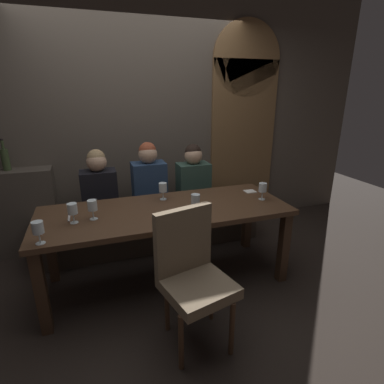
% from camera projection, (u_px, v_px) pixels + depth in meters
% --- Properties ---
extents(ground, '(9.00, 9.00, 0.00)m').
position_uv_depth(ground, '(168.00, 279.00, 2.93)').
color(ground, black).
extents(back_wall_tiled, '(6.00, 0.12, 3.00)m').
position_uv_depth(back_wall_tiled, '(139.00, 111.00, 3.54)').
color(back_wall_tiled, brown).
rests_on(back_wall_tiled, ground).
extents(arched_door, '(0.90, 0.05, 2.55)m').
position_uv_depth(arched_door, '(244.00, 120.00, 3.93)').
color(arched_door, brown).
rests_on(arched_door, ground).
extents(back_counter, '(1.10, 0.28, 0.95)m').
position_uv_depth(back_counter, '(2.00, 215.00, 3.23)').
color(back_counter, '#494138').
rests_on(back_counter, ground).
extents(dining_table, '(2.20, 0.84, 0.74)m').
position_uv_depth(dining_table, '(166.00, 218.00, 2.72)').
color(dining_table, '#412B1C').
rests_on(dining_table, ground).
extents(banquette_bench, '(2.50, 0.44, 0.45)m').
position_uv_depth(banquette_bench, '(152.00, 228.00, 3.48)').
color(banquette_bench, '#40352A').
rests_on(banquette_bench, ground).
extents(chair_near_side, '(0.53, 0.53, 0.98)m').
position_uv_depth(chair_near_side, '(192.00, 269.00, 2.10)').
color(chair_near_side, '#4C3321').
rests_on(chair_near_side, ground).
extents(diner_redhead, '(0.36, 0.24, 0.73)m').
position_uv_depth(diner_redhead, '(99.00, 186.00, 3.13)').
color(diner_redhead, black).
rests_on(diner_redhead, banquette_bench).
extents(diner_bearded, '(0.36, 0.24, 0.77)m').
position_uv_depth(diner_bearded, '(149.00, 180.00, 3.28)').
color(diner_bearded, navy).
rests_on(diner_bearded, banquette_bench).
extents(diner_far_end, '(0.36, 0.24, 0.72)m').
position_uv_depth(diner_far_end, '(193.00, 177.00, 3.46)').
color(diner_far_end, '#2D473D').
rests_on(diner_far_end, banquette_bench).
extents(wine_bottle_pale_label, '(0.08, 0.08, 0.33)m').
position_uv_depth(wine_bottle_pale_label, '(5.00, 159.00, 3.10)').
color(wine_bottle_pale_label, '#384728').
rests_on(wine_bottle_pale_label, back_counter).
extents(wine_glass_far_left, '(0.08, 0.08, 0.16)m').
position_uv_depth(wine_glass_far_left, '(38.00, 228.00, 2.04)').
color(wine_glass_far_left, silver).
rests_on(wine_glass_far_left, dining_table).
extents(wine_glass_end_right, '(0.08, 0.08, 0.16)m').
position_uv_depth(wine_glass_end_right, '(92.00, 206.00, 2.43)').
color(wine_glass_end_right, silver).
rests_on(wine_glass_end_right, dining_table).
extents(wine_glass_near_right, '(0.08, 0.08, 0.16)m').
position_uv_depth(wine_glass_near_right, '(263.00, 188.00, 2.88)').
color(wine_glass_near_right, silver).
rests_on(wine_glass_near_right, dining_table).
extents(wine_glass_far_right, '(0.08, 0.08, 0.16)m').
position_uv_depth(wine_glass_far_right, '(195.00, 200.00, 2.57)').
color(wine_glass_far_right, silver).
rests_on(wine_glass_far_right, dining_table).
extents(wine_glass_near_left, '(0.08, 0.08, 0.16)m').
position_uv_depth(wine_glass_near_left, '(163.00, 188.00, 2.88)').
color(wine_glass_near_left, silver).
rests_on(wine_glass_near_left, dining_table).
extents(wine_glass_end_left, '(0.08, 0.08, 0.16)m').
position_uv_depth(wine_glass_end_left, '(72.00, 209.00, 2.36)').
color(wine_glass_end_left, silver).
rests_on(wine_glass_end_left, dining_table).
extents(fork_on_table, '(0.02, 0.17, 0.01)m').
position_uv_depth(fork_on_table, '(69.00, 217.00, 2.50)').
color(fork_on_table, silver).
rests_on(fork_on_table, dining_table).
extents(folded_napkin, '(0.11, 0.10, 0.01)m').
position_uv_depth(folded_napkin, '(250.00, 191.00, 3.13)').
color(folded_napkin, silver).
rests_on(folded_napkin, dining_table).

